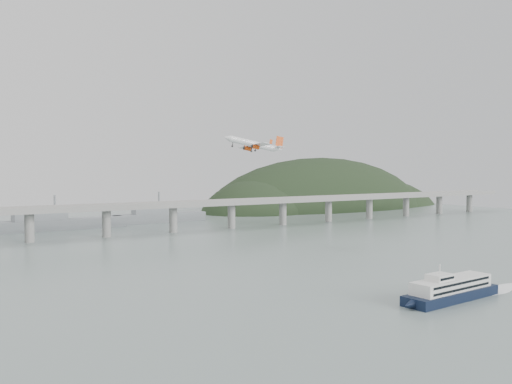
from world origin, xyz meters
TOP-DOWN VIEW (x-y plane):
  - ground at (0.00, 0.00)m, footprint 900.00×900.00m
  - bridge at (-1.15, 200.00)m, footprint 800.00×22.00m
  - headland at (285.18, 331.75)m, footprint 365.00×155.00m
  - ferry at (20.47, -44.44)m, footprint 73.56×15.66m
  - airliner at (24.90, 95.73)m, footprint 38.98×35.46m

SIDE VIEW (x-z plane):
  - headland at x=285.18m, z-range -97.34..58.66m
  - ground at x=0.00m, z-range 0.00..0.00m
  - ferry at x=20.47m, z-range -3.17..10.69m
  - bridge at x=-1.15m, z-range 5.70..29.60m
  - airliner at x=24.90m, z-range 56.36..66.71m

